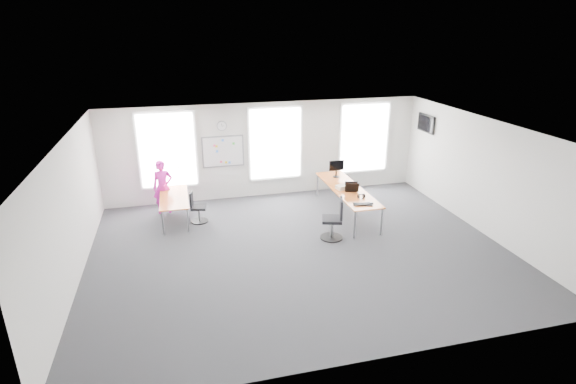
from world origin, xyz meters
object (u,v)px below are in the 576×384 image
object	(u,v)px
chair_right	(334,221)
headphones	(361,196)
monitor	(337,167)
keyboard	(363,204)
desk_right	(347,190)
chair_left	(197,209)
person	(163,187)
desk_left	(174,199)

from	to	relation	value
chair_right	headphones	distance (m)	1.22
monitor	keyboard	bearing A→B (deg)	-95.25
desk_right	chair_right	bearing A→B (deg)	-121.71
chair_left	headphones	bearing A→B (deg)	-97.19
desk_right	headphones	xyz separation A→B (m)	(0.09, -0.81, 0.10)
desk_right	headphones	world-z (taller)	headphones
desk_right	keyboard	world-z (taller)	keyboard
chair_right	person	world-z (taller)	person
headphones	monitor	bearing A→B (deg)	79.10
desk_right	desk_left	world-z (taller)	desk_right
desk_left	chair_right	bearing A→B (deg)	-29.08
desk_right	person	distance (m)	5.33
chair_right	chair_left	size ratio (longest dim) A/B	1.22
keyboard	headphones	bearing A→B (deg)	91.56
headphones	person	bearing A→B (deg)	144.61
person	monitor	distance (m)	5.21
keyboard	headphones	distance (m)	0.50
chair_left	keyboard	size ratio (longest dim) A/B	1.83
desk_right	keyboard	bearing A→B (deg)	-92.78
chair_left	monitor	world-z (taller)	monitor
chair_left	person	distance (m)	1.35
desk_left	monitor	world-z (taller)	monitor
chair_right	keyboard	bearing A→B (deg)	118.62
person	keyboard	size ratio (longest dim) A/B	3.21
chair_right	person	xyz separation A→B (m)	(-4.25, 2.86, 0.31)
desk_right	keyboard	distance (m)	1.28
chair_right	monitor	bearing A→B (deg)	177.32
chair_right	chair_left	world-z (taller)	chair_right
chair_left	headphones	xyz separation A→B (m)	(4.34, -1.30, 0.45)
chair_right	desk_right	bearing A→B (deg)	166.32
headphones	monitor	xyz separation A→B (m)	(-0.04, 1.84, 0.27)
keyboard	person	bearing A→B (deg)	171.24
keyboard	chair_left	bearing A→B (deg)	176.38
desk_right	person	bearing A→B (deg)	164.47
desk_right	chair_right	world-z (taller)	chair_right
person	chair_left	bearing A→B (deg)	-52.28
person	desk_right	bearing A→B (deg)	-21.28
desk_right	monitor	world-z (taller)	monitor
headphones	desk_left	bearing A→B (deg)	150.08
chair_right	headphones	xyz separation A→B (m)	(0.98, 0.63, 0.36)
desk_right	chair_left	distance (m)	4.29
keyboard	monitor	size ratio (longest dim) A/B	0.92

